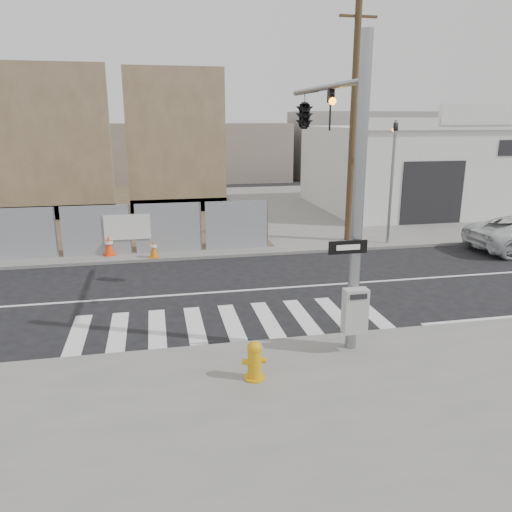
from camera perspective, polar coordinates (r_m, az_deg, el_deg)
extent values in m
plane|color=black|center=(16.04, -4.18, -4.15)|extent=(100.00, 100.00, 0.00)
cube|color=slate|center=(29.54, -7.76, 4.93)|extent=(50.00, 20.00, 0.12)
cylinder|color=gray|center=(11.24, 11.60, 6.20)|extent=(0.26, 0.26, 7.00)
cylinder|color=gray|center=(13.55, 7.71, 18.50)|extent=(0.14, 5.20, 0.14)
cube|color=#B2B2AF|center=(11.62, 11.25, -6.17)|extent=(0.55, 0.30, 1.05)
cube|color=black|center=(11.20, 10.46, 1.00)|extent=(0.90, 0.03, 0.30)
cube|color=silver|center=(11.18, 10.50, 0.97)|extent=(0.55, 0.01, 0.12)
imported|color=black|center=(12.97, 8.52, 16.19)|extent=(0.16, 0.20, 1.00)
imported|color=black|center=(15.05, 5.57, 16.15)|extent=(0.53, 2.48, 1.00)
cylinder|color=gray|center=(22.11, 15.23, 8.02)|extent=(0.12, 0.12, 5.20)
imported|color=black|center=(21.95, 15.70, 14.50)|extent=(0.16, 0.20, 1.00)
cube|color=brown|center=(28.49, -22.40, 11.79)|extent=(6.00, 0.50, 8.00)
cube|color=brown|center=(29.26, -21.55, 4.81)|extent=(6.00, 1.30, 0.80)
cube|color=brown|center=(29.06, -9.06, 12.78)|extent=(5.50, 0.50, 8.00)
cube|color=brown|center=(29.83, -8.81, 5.89)|extent=(5.50, 1.30, 0.80)
cube|color=silver|center=(32.32, 18.18, 9.62)|extent=(12.00, 10.00, 4.80)
cube|color=silver|center=(27.95, 23.77, 13.66)|extent=(12.00, 0.30, 0.60)
cube|color=silver|center=(27.91, 23.93, 14.58)|extent=(4.00, 0.30, 1.00)
cube|color=black|center=(27.09, 19.52, 6.81)|extent=(3.40, 0.06, 3.20)
cylinder|color=brown|center=(22.15, 11.02, 14.52)|extent=(0.28, 0.28, 10.00)
cube|color=brown|center=(22.50, 11.62, 25.26)|extent=(1.60, 0.10, 0.10)
cylinder|color=#D3960B|center=(10.72, -0.17, -13.70)|extent=(0.55, 0.55, 0.04)
cylinder|color=#D3960B|center=(10.57, -0.17, -12.24)|extent=(0.36, 0.36, 0.66)
sphere|color=#D3960B|center=(10.41, -0.17, -10.51)|extent=(0.31, 0.31, 0.31)
cylinder|color=#D3960B|center=(10.51, -1.14, -12.00)|extent=(0.18, 0.16, 0.12)
cylinder|color=#D3960B|center=(10.57, 0.79, -11.83)|extent=(0.18, 0.16, 0.12)
cube|color=#FF3D0D|center=(20.66, -16.38, 0.13)|extent=(0.51, 0.51, 0.03)
cone|color=#FF3D0D|center=(20.57, -16.46, 1.16)|extent=(0.45, 0.45, 0.80)
cylinder|color=silver|center=(20.55, -16.48, 1.47)|extent=(0.31, 0.31, 0.09)
cube|color=orange|center=(19.92, -11.59, -0.12)|extent=(0.41, 0.41, 0.03)
cone|color=orange|center=(19.83, -11.64, 0.80)|extent=(0.36, 0.36, 0.69)
cylinder|color=silver|center=(19.81, -11.65, 1.08)|extent=(0.27, 0.27, 0.08)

